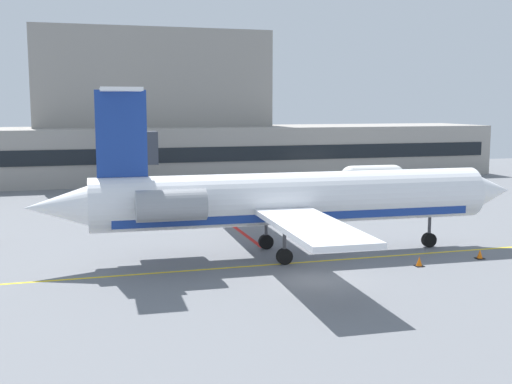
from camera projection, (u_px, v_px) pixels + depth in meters
ground at (314, 281)px, 32.28m from camera, size 120.00×120.00×0.11m
terminal_building at (196, 127)px, 76.75m from camera, size 68.24×12.85×17.61m
jet_bridge_west at (133, 143)px, 58.68m from camera, size 2.40×18.03×6.66m
regional_jet at (285, 199)px, 36.99m from camera, size 29.38×22.51×9.70m
baggage_tug at (121, 192)px, 57.40m from camera, size 3.65×3.22×2.23m
fuel_tank at (373, 176)px, 65.82m from camera, size 6.95×2.55×2.62m
safety_cone_alpha at (480, 254)px, 36.69m from camera, size 0.47×0.47×0.55m
safety_cone_bravo at (419, 262)px, 34.97m from camera, size 0.47×0.47×0.55m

